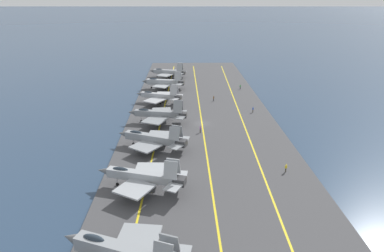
# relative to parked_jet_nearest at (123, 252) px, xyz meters

# --- Properties ---
(ground_plane) EXTENTS (2000.00, 2000.00, 0.00)m
(ground_plane) POSITION_rel_parked_jet_nearest_xyz_m (52.33, -12.57, -3.17)
(ground_plane) COLOR navy
(carrier_deck) EXTENTS (174.86, 40.82, 0.40)m
(carrier_deck) POSITION_rel_parked_jet_nearest_xyz_m (52.33, -12.57, -2.97)
(carrier_deck) COLOR #424244
(carrier_deck) RESTS_ON ground
(deck_stripe_foul_line) EXTENTS (157.31, 5.21, 0.01)m
(deck_stripe_foul_line) POSITION_rel_parked_jet_nearest_xyz_m (52.33, -23.79, -2.76)
(deck_stripe_foul_line) COLOR yellow
(deck_stripe_foul_line) RESTS_ON carrier_deck
(deck_stripe_centerline) EXTENTS (157.38, 0.36, 0.01)m
(deck_stripe_centerline) POSITION_rel_parked_jet_nearest_xyz_m (52.33, -12.57, -2.76)
(deck_stripe_centerline) COLOR yellow
(deck_stripe_centerline) RESTS_ON carrier_deck
(deck_stripe_edge_line) EXTENTS (157.34, 4.15, 0.01)m
(deck_stripe_edge_line) POSITION_rel_parked_jet_nearest_xyz_m (52.33, -1.34, -2.76)
(deck_stripe_edge_line) COLOR yellow
(deck_stripe_edge_line) RESTS_ON carrier_deck
(parked_jet_nearest) EXTENTS (13.84, 17.24, 6.48)m
(parked_jet_nearest) POSITION_rel_parked_jet_nearest_xyz_m (0.00, 0.00, 0.00)
(parked_jet_nearest) COLOR gray
(parked_jet_nearest) RESTS_ON carrier_deck
(parked_jet_second) EXTENTS (12.98, 16.65, 6.59)m
(parked_jet_second) POSITION_rel_parked_jet_nearest_xyz_m (19.14, -0.30, -0.09)
(parked_jet_second) COLOR #9EA3A8
(parked_jet_second) RESTS_ON carrier_deck
(parked_jet_third) EXTENTS (12.83, 16.90, 6.15)m
(parked_jet_third) POSITION_rel_parked_jet_nearest_xyz_m (36.54, -0.67, -0.32)
(parked_jet_third) COLOR gray
(parked_jet_third) RESTS_ON carrier_deck
(parked_jet_fourth) EXTENTS (14.12, 16.27, 6.60)m
(parked_jet_fourth) POSITION_rel_parked_jet_nearest_xyz_m (52.81, -0.92, -0.09)
(parked_jet_fourth) COLOR gray
(parked_jet_fourth) RESTS_ON carrier_deck
(parked_jet_fifth) EXTENTS (13.55, 15.47, 6.47)m
(parked_jet_fifth) POSITION_rel_parked_jet_nearest_xyz_m (70.97, -0.03, -0.30)
(parked_jet_fifth) COLOR #A8AAAF
(parked_jet_fifth) RESTS_ON carrier_deck
(parked_jet_sixth) EXTENTS (12.70, 16.00, 6.51)m
(parked_jet_sixth) POSITION_rel_parked_jet_nearest_xyz_m (88.75, -0.41, -0.20)
(parked_jet_sixth) COLOR #9EA3A8
(parked_jet_sixth) RESTS_ON carrier_deck
(parked_jet_seventh) EXTENTS (13.94, 15.86, 6.28)m
(parked_jet_seventh) POSITION_rel_parked_jet_nearest_xyz_m (107.73, -1.29, -0.50)
(parked_jet_seventh) COLOR #93999E
(parked_jet_seventh) RESTS_ON carrier_deck
(crew_green_vest) EXTENTS (0.46, 0.44, 1.74)m
(crew_green_vest) POSITION_rel_parked_jet_nearest_xyz_m (87.59, -28.52, -1.81)
(crew_green_vest) COLOR #232328
(crew_green_vest) RESTS_ON carrier_deck
(crew_brown_vest) EXTENTS (0.46, 0.44, 1.80)m
(crew_brown_vest) POSITION_rel_parked_jet_nearest_xyz_m (72.72, -17.45, -1.78)
(crew_brown_vest) COLOR #232328
(crew_brown_vest) RESTS_ON carrier_deck
(crew_purple_vest) EXTENTS (0.39, 0.27, 1.76)m
(crew_purple_vest) POSITION_rel_parked_jet_nearest_xyz_m (45.69, -11.78, -1.80)
(crew_purple_vest) COLOR #383328
(crew_purple_vest) RESTS_ON carrier_deck
(crew_yellow_vest) EXTENTS (0.38, 0.45, 1.72)m
(crew_yellow_vest) POSITION_rel_parked_jet_nearest_xyz_m (24.83, -27.55, -1.82)
(crew_yellow_vest) COLOR #4C473D
(crew_yellow_vest) RESTS_ON carrier_deck
(crew_blue_vest) EXTENTS (0.33, 0.42, 1.69)m
(crew_blue_vest) POSITION_rel_parked_jet_nearest_xyz_m (61.11, -28.08, -1.84)
(crew_blue_vest) COLOR #4C473D
(crew_blue_vest) RESTS_ON carrier_deck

